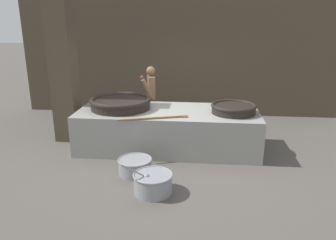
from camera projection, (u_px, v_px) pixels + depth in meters
ground_plane at (168, 148)px, 7.26m from camera, size 60.00×60.00×0.00m
back_wall at (178, 57)px, 9.46m from camera, size 9.16×0.24×3.34m
support_pillar at (63, 68)px, 7.32m from camera, size 0.50×0.50×3.34m
hearth_platform at (168, 129)px, 7.13m from camera, size 3.85×1.51×0.86m
giant_wok_near at (121, 103)px, 7.12m from camera, size 1.34×1.34×0.24m
giant_wok_far at (234, 108)px, 6.78m from camera, size 0.94×0.94×0.19m
stirring_paddle at (156, 118)px, 6.41m from camera, size 1.35×0.49×0.04m
cook at (151, 96)px, 8.17m from camera, size 0.46×0.65×1.63m
prep_bowl_vegetables at (153, 182)px, 5.34m from camera, size 0.80×0.66×0.60m
prep_bowl_meat at (135, 166)px, 5.99m from camera, size 0.63×0.63×0.30m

